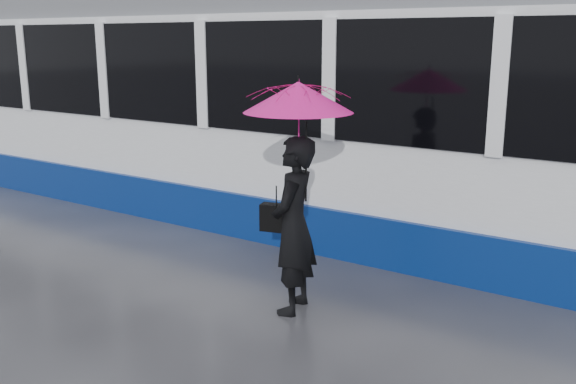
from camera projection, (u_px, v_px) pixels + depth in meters
The scene contains 6 objects.
ground at pixel (248, 282), 7.25m from camera, with size 90.00×90.00×0.00m, color #28282D.
rails at pixel (353, 228), 9.27m from camera, with size 34.00×1.51×0.02m.
tram at pixel (409, 120), 8.46m from camera, with size 26.00×2.56×3.35m.
woman at pixel (294, 226), 6.31m from camera, with size 0.65×0.43×1.78m, color black.
umbrella at pixel (298, 119), 6.04m from camera, with size 1.28×1.28×1.20m.
handbag at pixel (276, 218), 6.44m from camera, with size 0.34×0.22×0.46m.
Camera 1 is at (4.18, -5.40, 2.69)m, focal length 40.00 mm.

